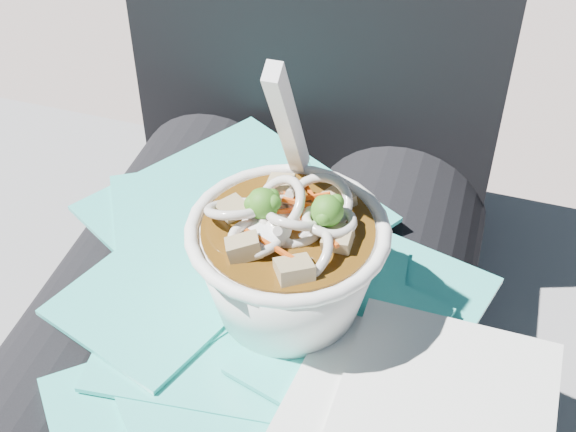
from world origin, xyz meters
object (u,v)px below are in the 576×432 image
(lap, at_px, (230,377))
(plastic_bag, at_px, (249,323))
(udon_bowl, at_px, (288,256))
(person_body, at_px, (264,277))

(lap, relative_size, plastic_bag, 1.05)
(udon_bowl, bearing_deg, person_body, 117.76)
(person_body, height_order, udon_bowl, person_body)
(lap, relative_size, udon_bowl, 2.55)
(lap, height_order, udon_bowl, udon_bowl)
(person_body, relative_size, udon_bowl, 5.36)
(lap, height_order, person_body, person_body)
(lap, xyz_separation_m, person_body, (0.00, 0.09, 0.02))
(lap, xyz_separation_m, udon_bowl, (0.05, 0.00, 0.15))
(plastic_bag, height_order, udon_bowl, udon_bowl)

